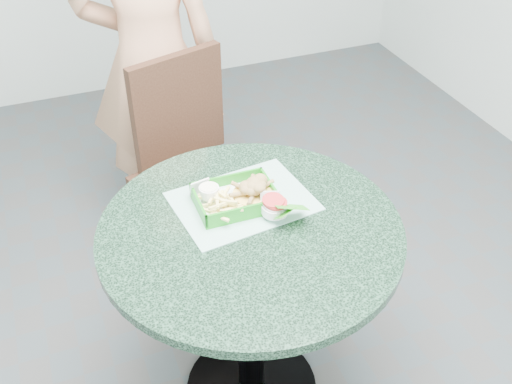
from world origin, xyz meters
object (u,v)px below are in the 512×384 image
object	(u,v)px
cafe_table	(251,274)
food_basket	(235,205)
crab_sandwich	(254,195)
sauce_ramekin	(209,197)
dining_chair	(188,158)
diner_person	(150,48)

from	to	relation	value
cafe_table	food_basket	size ratio (longest dim) A/B	3.76
cafe_table	crab_sandwich	world-z (taller)	crab_sandwich
food_basket	sauce_ramekin	distance (m)	0.08
cafe_table	food_basket	bearing A→B (deg)	92.92
food_basket	cafe_table	bearing A→B (deg)	-87.08
dining_chair	sauce_ramekin	distance (m)	0.67
crab_sandwich	sauce_ramekin	distance (m)	0.13
food_basket	sauce_ramekin	xyz separation A→B (m)	(-0.07, 0.03, 0.03)
dining_chair	food_basket	world-z (taller)	dining_chair
dining_chair	diner_person	distance (m)	0.48
dining_chair	diner_person	world-z (taller)	diner_person
sauce_ramekin	cafe_table	bearing A→B (deg)	-60.58
cafe_table	dining_chair	bearing A→B (deg)	88.82
crab_sandwich	sauce_ramekin	bearing A→B (deg)	163.11
cafe_table	sauce_ramekin	bearing A→B (deg)	119.42
food_basket	crab_sandwich	world-z (taller)	crab_sandwich
cafe_table	dining_chair	size ratio (longest dim) A/B	0.94
diner_person	crab_sandwich	size ratio (longest dim) A/B	13.62
dining_chair	sauce_ramekin	size ratio (longest dim) A/B	15.68
cafe_table	dining_chair	xyz separation A→B (m)	(0.02, 0.74, -0.05)
food_basket	crab_sandwich	xyz separation A→B (m)	(0.05, -0.01, 0.03)
cafe_table	sauce_ramekin	xyz separation A→B (m)	(-0.08, 0.14, 0.22)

